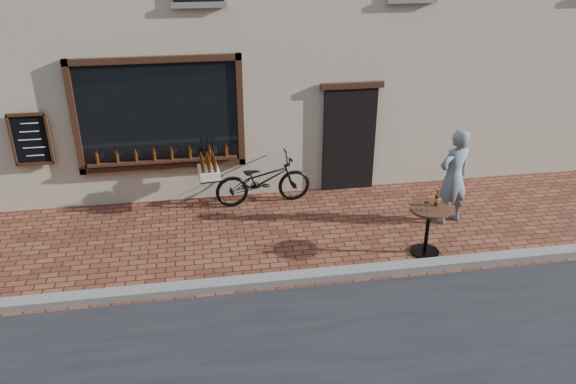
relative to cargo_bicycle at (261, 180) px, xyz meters
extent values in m
plane|color=#50251A|center=(0.01, -3.04, -0.52)|extent=(90.00, 90.00, 0.00)
cube|color=slate|center=(0.01, -2.84, -0.46)|extent=(90.00, 0.25, 0.12)
cube|color=black|center=(-1.89, 0.41, 1.33)|extent=(3.00, 0.06, 2.00)
cube|color=black|center=(-1.89, 0.39, 2.39)|extent=(3.24, 0.10, 0.12)
cube|color=black|center=(-1.89, 0.39, 0.27)|extent=(3.24, 0.10, 0.12)
cube|color=black|center=(-3.45, 0.39, 1.33)|extent=(0.12, 0.10, 2.24)
cube|color=black|center=(-0.33, 0.39, 1.33)|extent=(0.12, 0.10, 2.24)
cube|color=black|center=(-1.89, 0.34, 0.40)|extent=(2.90, 0.16, 0.05)
cube|color=black|center=(1.91, 0.42, 0.58)|extent=(1.10, 0.10, 2.20)
cube|color=black|center=(1.91, 0.39, 1.74)|extent=(1.30, 0.10, 0.12)
cube|color=black|center=(-4.29, 0.40, 0.98)|extent=(0.62, 0.04, 0.92)
cylinder|color=#3D1C07|center=(-3.14, 0.34, 0.52)|extent=(0.06, 0.06, 0.19)
cylinder|color=#3D1C07|center=(-2.79, 0.34, 0.52)|extent=(0.06, 0.06, 0.19)
cylinder|color=#3D1C07|center=(-2.43, 0.34, 0.52)|extent=(0.06, 0.06, 0.19)
cylinder|color=#3D1C07|center=(-2.07, 0.34, 0.52)|extent=(0.06, 0.06, 0.19)
cylinder|color=#3D1C07|center=(-1.72, 0.34, 0.52)|extent=(0.06, 0.06, 0.19)
cylinder|color=#3D1C07|center=(-1.36, 0.34, 0.52)|extent=(0.06, 0.06, 0.19)
cylinder|color=#3D1C07|center=(-1.00, 0.34, 0.52)|extent=(0.06, 0.06, 0.19)
cylinder|color=#3D1C07|center=(-0.64, 0.34, 0.52)|extent=(0.06, 0.06, 0.19)
imported|color=black|center=(0.04, 0.00, -0.01)|extent=(1.98, 0.83, 1.02)
cube|color=black|center=(-1.03, -0.08, 0.18)|extent=(0.43, 0.57, 0.03)
cube|color=silver|center=(-1.03, -0.08, 0.28)|extent=(0.43, 0.59, 0.16)
cylinder|color=#3D1C07|center=(-0.90, -0.28, 0.46)|extent=(0.06, 0.06, 0.21)
cylinder|color=#3D1C07|center=(-1.01, -0.29, 0.46)|extent=(0.06, 0.06, 0.21)
cylinder|color=#3D1C07|center=(-1.13, -0.30, 0.46)|extent=(0.06, 0.06, 0.21)
cylinder|color=#3D1C07|center=(-0.91, -0.14, 0.46)|extent=(0.06, 0.06, 0.21)
cylinder|color=#3D1C07|center=(-1.02, -0.15, 0.46)|extent=(0.06, 0.06, 0.21)
cylinder|color=#3D1C07|center=(-1.14, -0.16, 0.46)|extent=(0.06, 0.06, 0.21)
cylinder|color=#3D1C07|center=(-0.92, -0.01, 0.46)|extent=(0.06, 0.06, 0.21)
cylinder|color=#3D1C07|center=(-1.03, -0.02, 0.46)|extent=(0.06, 0.06, 0.21)
cylinder|color=#3D1C07|center=(-1.15, -0.03, 0.46)|extent=(0.06, 0.06, 0.21)
cylinder|color=#3D1C07|center=(-0.93, 0.13, 0.46)|extent=(0.06, 0.06, 0.21)
cylinder|color=#3D1C07|center=(-1.05, 0.12, 0.46)|extent=(0.06, 0.06, 0.21)
cylinder|color=#3D1C07|center=(-1.16, 0.11, 0.46)|extent=(0.06, 0.06, 0.21)
cylinder|color=black|center=(2.56, -2.37, -0.50)|extent=(0.50, 0.50, 0.03)
cylinder|color=black|center=(2.56, -2.37, -0.09)|extent=(0.07, 0.07, 0.79)
cylinder|color=#321C10|center=(2.56, -2.37, 0.33)|extent=(0.68, 0.68, 0.05)
cylinder|color=gold|center=(2.70, -2.30, 0.46)|extent=(0.07, 0.07, 0.07)
cylinder|color=white|center=(2.45, -2.45, 0.42)|extent=(0.09, 0.09, 0.15)
imported|color=slate|center=(3.43, -1.35, 0.40)|extent=(0.77, 0.61, 1.84)
camera|label=1|loc=(-1.16, -10.20, 4.65)|focal=35.00mm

